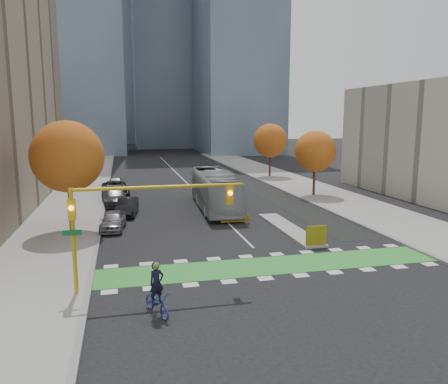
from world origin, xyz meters
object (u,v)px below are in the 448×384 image
tree_east_far (270,141)px  traffic_signal_west (129,210)px  tree_east_near (315,151)px  parked_car_b (127,207)px  parked_car_c (115,197)px  hazard_board (316,236)px  bus (215,190)px  parked_car_d (115,189)px  parked_car_a (113,220)px  tree_west (67,157)px  cyclist (157,298)px  parked_car_e (116,183)px

tree_east_far → traffic_signal_west: bearing=-117.9°
tree_east_near → parked_car_b: size_ratio=1.56×
parked_car_b → parked_car_c: (-1.12, 5.00, 0.06)m
hazard_board → bus: 14.21m
parked_car_d → hazard_board: bearing=-65.8°
tree_east_near → parked_car_a: tree_east_near is taller
tree_west → cyclist: tree_west is taller
parked_car_a → parked_car_b: size_ratio=0.93×
parked_car_b → parked_car_e: bearing=102.0°
tree_east_far → bus: size_ratio=0.60×
traffic_signal_west → parked_car_e: (-1.07, 32.51, -3.30)m
hazard_board → cyclist: 13.34m
tree_west → bus: bearing=25.7°
parked_car_b → tree_west: bearing=-121.8°
cyclist → parked_car_a: bearing=75.0°
cyclist → traffic_signal_west: bearing=86.2°
tree_east_far → cyclist: (-19.42, -41.46, -4.45)m
hazard_board → tree_east_near: size_ratio=0.20×
cyclist → parked_car_d: 30.53m
tree_east_far → traffic_signal_west: (-20.43, -38.51, -1.21)m
tree_west → parked_car_b: tree_west is taller
tree_west → tree_east_far: 35.73m
hazard_board → parked_car_a: 15.16m
cyclist → parked_car_e: size_ratio=0.55×
bus → parked_car_c: bearing=158.5°
parked_car_b → parked_car_d: (-1.12, 10.00, 0.06)m
tree_east_near → bus: 12.90m
traffic_signal_west → parked_car_e: bearing=91.9°
hazard_board → parked_car_c: parked_car_c is taller
tree_west → tree_east_far: (24.50, 26.00, -0.38)m
cyclist → parked_car_b: 20.48m
traffic_signal_west → bus: bearing=66.2°
parked_car_e → parked_car_c: bearing=-84.1°
parked_car_d → parked_car_a: bearing=-95.5°
parked_car_e → bus: bearing=-51.1°
parked_car_a → parked_car_d: (0.00, 15.00, 0.09)m
tree_east_far → parked_car_c: bearing=-143.3°
bus → tree_west: bearing=-151.5°
tree_west → parked_car_a: size_ratio=1.95×
tree_east_near → tree_east_far: (0.50, 16.00, 0.38)m
cyclist → tree_east_far: bearing=42.3°
tree_west → traffic_signal_west: 13.25m
parked_car_c → parked_car_e: (0.00, 10.00, -0.07)m
tree_east_far → parked_car_d: tree_east_far is taller
parked_car_e → cyclist: bearing=-80.7°
tree_east_far → traffic_signal_west: tree_east_far is taller
tree_east_near → parked_car_a: 23.63m
parked_car_e → parked_car_a: bearing=-84.1°
traffic_signal_west → tree_east_near: bearing=48.5°
bus → tree_east_far: bearing=61.4°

